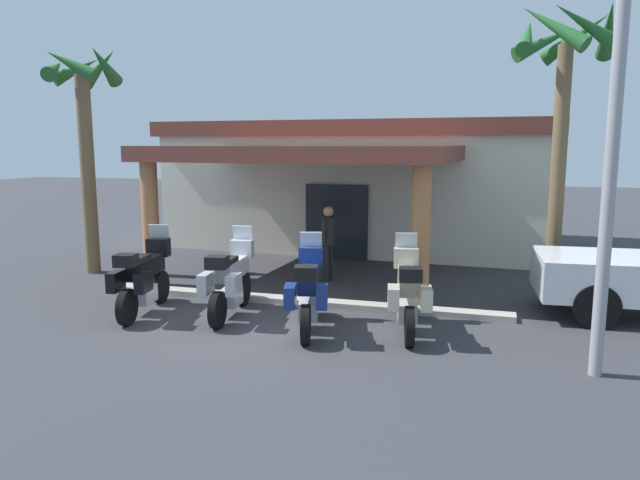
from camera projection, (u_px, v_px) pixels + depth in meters
The scene contains 10 objects.
ground_plane at pixel (245, 323), 10.71m from camera, with size 80.00×80.00×0.00m, color #38383D.
motel_building at pixel (363, 182), 19.20m from camera, with size 12.02×11.62×3.88m.
motorcycle_black at pixel (143, 278), 11.21m from camera, with size 0.85×2.20×1.61m.
motorcycle_silver at pixel (230, 280), 11.03m from camera, with size 0.78×2.21×1.61m.
motorcycle_blue at pixel (308, 291), 10.19m from camera, with size 0.97×2.18×1.61m.
motorcycle_cream at pixel (408, 293), 10.09m from camera, with size 0.89×2.20×1.61m.
pedestrian at pixel (328, 238), 13.80m from camera, with size 0.32×0.52×1.78m.
palm_tree_near_portico at pixel (563, 76), 12.54m from camera, with size 2.23×2.41×6.13m.
palm_tree_roadside at pixel (84, 114), 14.40m from camera, with size 1.84×1.90×5.60m.
curb_strip at pixel (293, 301), 12.02m from camera, with size 8.63×0.36×0.12m, color #ADA89E.
Camera 1 is at (4.23, -9.53, 3.18)m, focal length 33.25 mm.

